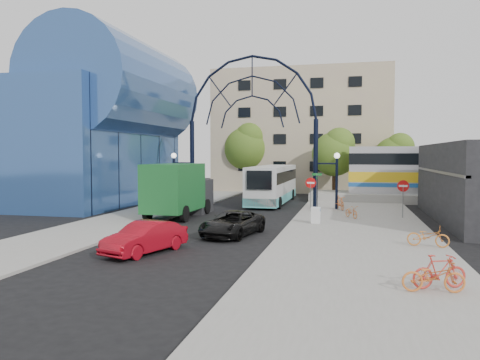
% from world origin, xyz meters
% --- Properties ---
extents(ground, '(120.00, 120.00, 0.00)m').
position_xyz_m(ground, '(0.00, 0.00, 0.00)').
color(ground, black).
rests_on(ground, ground).
extents(sidewalk_east, '(8.00, 56.00, 0.12)m').
position_xyz_m(sidewalk_east, '(8.00, 4.00, 0.06)').
color(sidewalk_east, gray).
rests_on(sidewalk_east, ground).
extents(plaza_west, '(5.00, 50.00, 0.12)m').
position_xyz_m(plaza_west, '(-6.50, 6.00, 0.06)').
color(plaza_west, gray).
rests_on(plaza_west, ground).
extents(gateway_arch, '(13.64, 0.44, 12.10)m').
position_xyz_m(gateway_arch, '(0.00, 14.00, 8.56)').
color(gateway_arch, black).
rests_on(gateway_arch, ground).
extents(stop_sign, '(0.80, 0.07, 2.50)m').
position_xyz_m(stop_sign, '(4.80, 12.00, 1.99)').
color(stop_sign, slate).
rests_on(stop_sign, sidewalk_east).
extents(do_not_enter_sign, '(0.76, 0.07, 2.48)m').
position_xyz_m(do_not_enter_sign, '(11.00, 10.00, 1.98)').
color(do_not_enter_sign, slate).
rests_on(do_not_enter_sign, sidewalk_east).
extents(street_name_sign, '(0.70, 0.70, 2.80)m').
position_xyz_m(street_name_sign, '(5.20, 12.60, 2.13)').
color(street_name_sign, slate).
rests_on(street_name_sign, sidewalk_east).
extents(sandwich_board, '(0.55, 0.61, 0.99)m').
position_xyz_m(sandwich_board, '(5.60, 5.98, 0.74)').
color(sandwich_board, white).
rests_on(sandwich_board, sidewalk_east).
extents(transit_hall, '(16.50, 18.00, 14.50)m').
position_xyz_m(transit_hall, '(-15.30, 15.00, 6.70)').
color(transit_hall, '#2F5391').
rests_on(transit_hall, ground).
extents(apartment_block, '(20.00, 12.10, 14.00)m').
position_xyz_m(apartment_block, '(2.00, 34.97, 7.00)').
color(apartment_block, '#C5B389').
rests_on(apartment_block, ground).
extents(tree_north_a, '(4.48, 4.48, 7.00)m').
position_xyz_m(tree_north_a, '(6.12, 25.93, 4.61)').
color(tree_north_a, '#382314').
rests_on(tree_north_a, ground).
extents(tree_north_b, '(5.12, 5.12, 8.00)m').
position_xyz_m(tree_north_b, '(-3.88, 29.93, 5.27)').
color(tree_north_b, '#382314').
rests_on(tree_north_b, ground).
extents(tree_north_c, '(4.16, 4.16, 6.50)m').
position_xyz_m(tree_north_c, '(12.12, 27.93, 4.28)').
color(tree_north_c, '#382314').
rests_on(tree_north_c, ground).
extents(city_bus, '(2.92, 12.00, 3.28)m').
position_xyz_m(city_bus, '(0.94, 18.44, 1.72)').
color(city_bus, silver).
rests_on(city_bus, ground).
extents(green_truck, '(2.96, 7.32, 3.66)m').
position_xyz_m(green_truck, '(-3.81, 7.83, 1.83)').
color(green_truck, black).
rests_on(green_truck, ground).
extents(black_suv, '(3.02, 5.00, 1.30)m').
position_xyz_m(black_suv, '(1.59, 1.39, 0.65)').
color(black_suv, black).
rests_on(black_suv, ground).
extents(red_sedan, '(2.70, 4.41, 1.37)m').
position_xyz_m(red_sedan, '(-1.03, -3.71, 0.69)').
color(red_sedan, '#9C0916').
rests_on(red_sedan, ground).
extents(bike_near_a, '(1.20, 1.61, 0.81)m').
position_xyz_m(bike_near_a, '(7.71, 9.17, 0.52)').
color(bike_near_a, orange).
rests_on(bike_near_a, sidewalk_east).
extents(bike_near_b, '(1.12, 1.82, 1.06)m').
position_xyz_m(bike_near_b, '(6.86, 13.56, 0.65)').
color(bike_near_b, '#CB6428').
rests_on(bike_near_b, sidewalk_east).
extents(bike_far_a, '(1.89, 0.94, 0.95)m').
position_xyz_m(bike_far_a, '(11.05, 0.00, 0.59)').
color(bike_far_a, orange).
rests_on(bike_far_a, sidewalk_east).
extents(bike_far_b, '(1.84, 1.11, 1.07)m').
position_xyz_m(bike_far_b, '(10.32, -6.97, 0.65)').
color(bike_far_b, red).
rests_on(bike_far_b, sidewalk_east).
extents(bike_far_c, '(1.93, 0.88, 0.98)m').
position_xyz_m(bike_far_c, '(10.07, -7.43, 0.61)').
color(bike_far_c, orange).
rests_on(bike_far_c, sidewalk_east).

